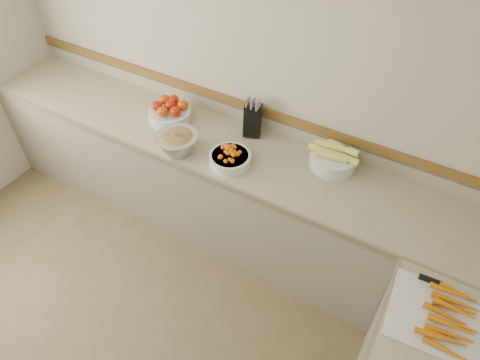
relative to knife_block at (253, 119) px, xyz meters
The scene contains 8 objects.
back_wall 0.33m from the knife_block, 143.56° to the left, with size 4.00×4.00×0.00m, color #AEA78F.
counter_back 0.62m from the knife_block, 121.22° to the right, with size 4.00×0.65×1.08m.
knife_block is the anchor object (origin of this frame).
tomato_bowl 0.63m from the knife_block, 165.23° to the right, with size 0.32×0.32×0.15m.
cherry_tomato_bowl 0.36m from the knife_block, 85.66° to the right, with size 0.28×0.28×0.16m.
corn_bowl 0.63m from the knife_block, ahead, with size 0.34×0.31×0.18m.
rhubarb_bowl 0.55m from the knife_block, 128.62° to the right, with size 0.29×0.29×0.17m.
cutting_board 1.70m from the knife_block, 28.27° to the right, with size 0.54×0.44×0.07m.
Camera 1 is at (1.27, -0.25, 2.84)m, focal length 32.00 mm.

